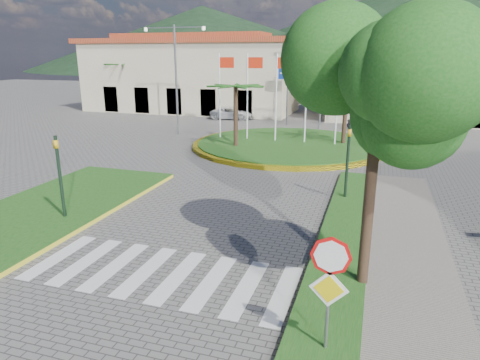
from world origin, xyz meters
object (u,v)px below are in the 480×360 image
(deciduous_tree, at_px, (379,89))
(car_dark_a, at_px, (248,109))
(car_dark_b, at_px, (369,123))
(stop_sign, at_px, (330,277))
(white_van, at_px, (232,113))
(roundabout_island, at_px, (288,144))

(deciduous_tree, distance_m, car_dark_a, 33.63)
(car_dark_a, xyz_separation_m, car_dark_b, (11.90, -5.27, -0.09))
(stop_sign, height_order, deciduous_tree, deciduous_tree)
(stop_sign, relative_size, deciduous_tree, 0.39)
(deciduous_tree, xyz_separation_m, white_van, (-13.19, 27.84, -4.62))
(roundabout_island, relative_size, car_dark_b, 3.82)
(roundabout_island, height_order, stop_sign, roundabout_island)
(roundabout_island, bearing_deg, deciduous_tree, -72.09)
(stop_sign, height_order, car_dark_a, stop_sign)
(car_dark_a, bearing_deg, roundabout_island, -151.66)
(stop_sign, xyz_separation_m, car_dark_a, (-11.89, 33.93, -1.16))
(roundabout_island, distance_m, car_dark_b, 9.93)
(roundabout_island, xyz_separation_m, white_van, (-7.69, 10.84, 0.38))
(deciduous_tree, height_order, car_dark_a, deciduous_tree)
(deciduous_tree, distance_m, car_dark_b, 26.05)
(roundabout_island, relative_size, stop_sign, 4.79)
(roundabout_island, height_order, white_van, roundabout_island)
(car_dark_a, relative_size, car_dark_b, 1.12)
(stop_sign, distance_m, deciduous_tree, 4.59)
(roundabout_island, bearing_deg, car_dark_a, 116.74)
(roundabout_island, relative_size, white_van, 3.17)
(white_van, bearing_deg, stop_sign, -165.09)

